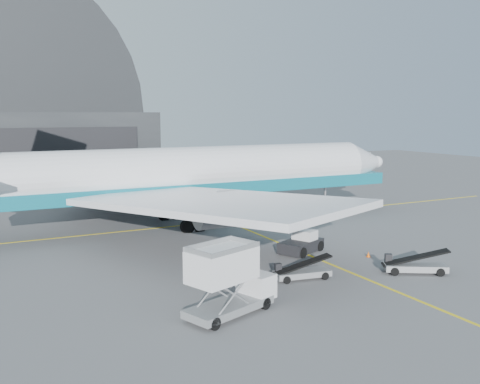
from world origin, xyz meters
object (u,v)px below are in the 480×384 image
pushback_tug (302,244)px  catering_truck (228,281)px  airliner (180,175)px  belt_loader_a (301,272)px  belt_loader_b (414,266)px

pushback_tug → catering_truck: bearing=-164.1°
airliner → belt_loader_a: size_ratio=12.34×
airliner → belt_loader_a: bearing=-86.9°
airliner → belt_loader_b: 26.28m
airliner → belt_loader_a: 22.02m
catering_truck → belt_loader_b: catering_truck is taller
catering_truck → pushback_tug: 15.84m
airliner → catering_truck: 26.36m
airliner → pushback_tug: size_ratio=11.82×
airliner → belt_loader_b: size_ratio=11.68×
catering_truck → belt_loader_b: size_ratio=1.36×
catering_truck → airliner: bearing=55.5°
pushback_tug → airliner: bearing=85.0°
airliner → catering_truck: airliner is taller
pushback_tug → belt_loader_b: size_ratio=0.99×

